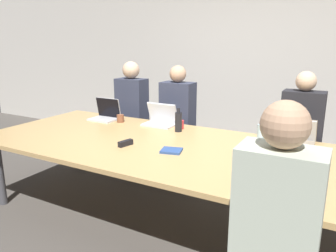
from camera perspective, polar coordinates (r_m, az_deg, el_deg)
ground_plane at (r=3.33m, az=0.55°, el=-15.90°), size 24.00×24.00×0.00m
curtain_wall at (r=5.10m, az=13.63°, el=10.89°), size 12.00×0.06×2.80m
conference_table at (r=3.03m, az=0.58°, el=-4.24°), size 3.81×1.54×0.76m
laptop_far_right at (r=3.29m, az=21.30°, el=-1.63°), size 0.35×0.25×0.24m
person_far_right at (r=3.64m, az=21.96°, el=-2.61°), size 0.40×0.24×1.41m
cup_far_right at (r=3.26m, az=16.87°, el=-1.89°), size 0.07×0.07×0.08m
bottle_far_right at (r=3.23m, az=15.90°, el=-1.13°), size 0.08×0.08×0.20m
laptop_far_left at (r=4.08m, az=-10.76°, el=2.17°), size 0.34×0.25×0.26m
person_far_left at (r=4.50m, az=-6.25°, el=1.77°), size 0.40×0.24×1.44m
cup_far_left at (r=3.91m, az=-8.29°, el=1.31°), size 0.08×0.08×0.09m
laptop_far_midleft at (r=3.74m, az=-1.27°, el=1.29°), size 0.37×0.25×0.25m
person_far_midleft at (r=4.08m, az=1.67°, el=0.28°), size 0.40×0.24×1.41m
cup_far_midleft at (r=3.58m, az=2.20°, el=0.25°), size 0.07×0.07×0.09m
bottle_far_midleft at (r=3.45m, az=1.83°, el=0.78°), size 0.07×0.07×0.25m
laptop_near_right at (r=2.12m, az=17.74°, el=-9.92°), size 0.32×0.25×0.26m
person_near_right at (r=1.81m, az=17.99°, el=-19.15°), size 0.40×0.24×1.43m
stapler at (r=3.02m, az=-7.40°, el=-2.98°), size 0.08×0.16×0.05m
notebook at (r=2.84m, az=0.61°, el=-4.31°), size 0.21×0.19×0.02m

